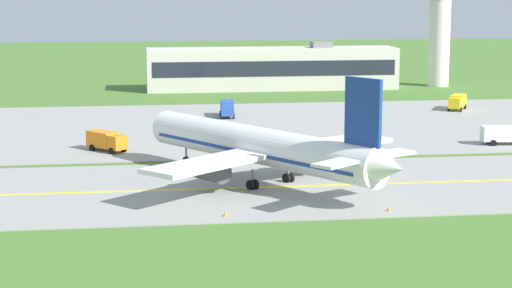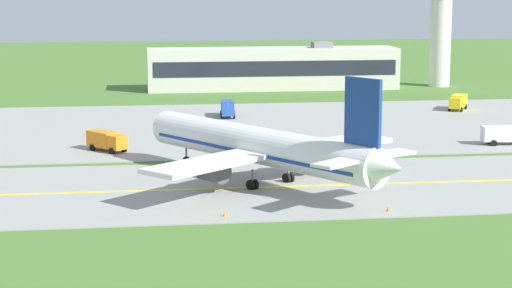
{
  "view_description": "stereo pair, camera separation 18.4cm",
  "coord_description": "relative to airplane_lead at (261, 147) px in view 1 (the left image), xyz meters",
  "views": [
    {
      "loc": [
        -15.5,
        -93.76,
        21.53
      ],
      "look_at": [
        -2.33,
        4.44,
        4.0
      ],
      "focal_mm": 64.03,
      "sensor_mm": 36.0,
      "label": 1
    },
    {
      "loc": [
        -15.32,
        -93.78,
        21.53
      ],
      "look_at": [
        -2.33,
        4.44,
        4.0
      ],
      "focal_mm": 64.03,
      "sensor_mm": 36.0,
      "label": 2
    }
  ],
  "objects": [
    {
      "name": "airplane_lead",
      "position": [
        0.0,
        0.0,
        0.0
      ],
      "size": [
        29.13,
        34.84,
        12.7
      ],
      "color": "white",
      "rests_on": "ground"
    },
    {
      "name": "traffic_cone_near_edge",
      "position": [
        -6.67,
        11.28,
        -3.83
      ],
      "size": [
        0.44,
        0.44,
        0.6
      ],
      "primitive_type": "cone",
      "color": "orange",
      "rests_on": "ground"
    },
    {
      "name": "terminal_building",
      "position": [
        14.69,
        88.96,
        0.1
      ],
      "size": [
        51.16,
        9.64,
        9.62
      ],
      "color": "beige",
      "rests_on": "ground"
    },
    {
      "name": "taxiway_centreline",
      "position": [
        2.06,
        -2.03,
        -4.03
      ],
      "size": [
        220.0,
        0.6,
        0.01
      ],
      "primitive_type": "cube",
      "color": "yellow",
      "rests_on": "taxiway_strip"
    },
    {
      "name": "service_truck_pushback",
      "position": [
        41.33,
        53.15,
        -2.6
      ],
      "size": [
        4.81,
        6.21,
        2.6
      ],
      "color": "yellow",
      "rests_on": "ground"
    },
    {
      "name": "traffic_cone_mid_edge",
      "position": [
        -5.35,
        -13.7,
        -3.83
      ],
      "size": [
        0.44,
        0.44,
        0.6
      ],
      "primitive_type": "cone",
      "color": "orange",
      "rests_on": "ground"
    },
    {
      "name": "service_truck_fuel",
      "position": [
        35.62,
        19.52,
        -2.6
      ],
      "size": [
        6.16,
        2.77,
        2.6
      ],
      "color": "silver",
      "rests_on": "ground"
    },
    {
      "name": "traffic_cone_far_edge",
      "position": [
        10.3,
        -13.79,
        -3.83
      ],
      "size": [
        0.44,
        0.44,
        0.6
      ],
      "primitive_type": "cone",
      "color": "orange",
      "rests_on": "ground"
    },
    {
      "name": "control_tower",
      "position": [
        50.3,
        89.6,
        10.81
      ],
      "size": [
        7.6,
        7.6,
        24.61
      ],
      "color": "silver",
      "rests_on": "ground"
    },
    {
      "name": "service_truck_baggage",
      "position": [
        1.38,
        50.02,
        -2.6
      ],
      "size": [
        2.71,
        6.14,
        2.6
      ],
      "color": "#264CA5",
      "rests_on": "ground"
    },
    {
      "name": "ground_plane",
      "position": [
        2.06,
        -2.03,
        -4.13
      ],
      "size": [
        500.0,
        500.0,
        0.0
      ],
      "primitive_type": "plane",
      "color": "#47702D"
    },
    {
      "name": "taxiway_strip",
      "position": [
        2.06,
        -2.03,
        -4.08
      ],
      "size": [
        240.0,
        28.0,
        0.1
      ],
      "primitive_type": "cube",
      "color": "gray",
      "rests_on": "ground"
    },
    {
      "name": "apron_pad",
      "position": [
        12.06,
        39.97,
        -4.08
      ],
      "size": [
        140.0,
        52.0,
        0.1
      ],
      "primitive_type": "cube",
      "color": "gray",
      "rests_on": "ground"
    },
    {
      "name": "service_truck_catering",
      "position": [
        -17.16,
        21.64,
        -2.6
      ],
      "size": [
        5.45,
        5.89,
        2.6
      ],
      "color": "orange",
      "rests_on": "ground"
    }
  ]
}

